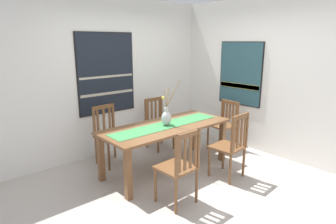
{
  "coord_description": "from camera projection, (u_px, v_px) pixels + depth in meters",
  "views": [
    {
      "loc": [
        -2.74,
        -2.61,
        1.97
      ],
      "look_at": [
        0.03,
        0.54,
        0.93
      ],
      "focal_mm": 30.82,
      "sensor_mm": 36.0,
      "label": 1
    }
  ],
  "objects": [
    {
      "name": "ground_plane",
      "position": [
        191.0,
        183.0,
        4.14
      ],
      "size": [
        6.4,
        6.4,
        0.03
      ],
      "primitive_type": "cube",
      "color": "#B2A89E"
    },
    {
      "name": "wall_back",
      "position": [
        118.0,
        76.0,
        5.17
      ],
      "size": [
        6.4,
        0.12,
        2.7
      ],
      "primitive_type": "cube",
      "color": "silver",
      "rests_on": "ground_plane"
    },
    {
      "name": "wall_side",
      "position": [
        267.0,
        77.0,
        5.0
      ],
      "size": [
        0.12,
        6.4,
        2.7
      ],
      "primitive_type": "cube",
      "color": "silver",
      "rests_on": "ground_plane"
    },
    {
      "name": "dining_table",
      "position": [
        166.0,
        131.0,
        4.39
      ],
      "size": [
        2.04,
        0.85,
        0.73
      ],
      "color": "brown",
      "rests_on": "ground_plane"
    },
    {
      "name": "table_runner",
      "position": [
        166.0,
        125.0,
        4.36
      ],
      "size": [
        1.87,
        0.36,
        0.01
      ],
      "primitive_type": "cube",
      "color": "#388447",
      "rests_on": "dining_table"
    },
    {
      "name": "centerpiece_vase",
      "position": [
        166.0,
        117.0,
        4.31
      ],
      "size": [
        0.21,
        0.24,
        0.71
      ],
      "color": "silver",
      "rests_on": "dining_table"
    },
    {
      "name": "chair_0",
      "position": [
        225.0,
        124.0,
        5.3
      ],
      "size": [
        0.44,
        0.44,
        0.9
      ],
      "color": "brown",
      "rests_on": "ground_plane"
    },
    {
      "name": "chair_1",
      "position": [
        180.0,
        166.0,
        3.46
      ],
      "size": [
        0.43,
        0.43,
        0.96
      ],
      "color": "brown",
      "rests_on": "ground_plane"
    },
    {
      "name": "chair_2",
      "position": [
        109.0,
        134.0,
        4.67
      ],
      "size": [
        0.45,
        0.45,
        0.96
      ],
      "color": "brown",
      "rests_on": "ground_plane"
    },
    {
      "name": "chair_3",
      "position": [
        158.0,
        122.0,
        5.37
      ],
      "size": [
        0.44,
        0.44,
        0.94
      ],
      "color": "brown",
      "rests_on": "ground_plane"
    },
    {
      "name": "chair_4",
      "position": [
        231.0,
        145.0,
        4.15
      ],
      "size": [
        0.45,
        0.45,
        0.99
      ],
      "color": "brown",
      "rests_on": "ground_plane"
    },
    {
      "name": "painting_on_back_wall",
      "position": [
        106.0,
        74.0,
        4.93
      ],
      "size": [
        1.08,
        0.05,
        1.38
      ],
      "color": "black"
    },
    {
      "name": "painting_on_side_wall",
      "position": [
        240.0,
        74.0,
        5.33
      ],
      "size": [
        0.05,
        0.91,
        1.16
      ],
      "color": "black"
    }
  ]
}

